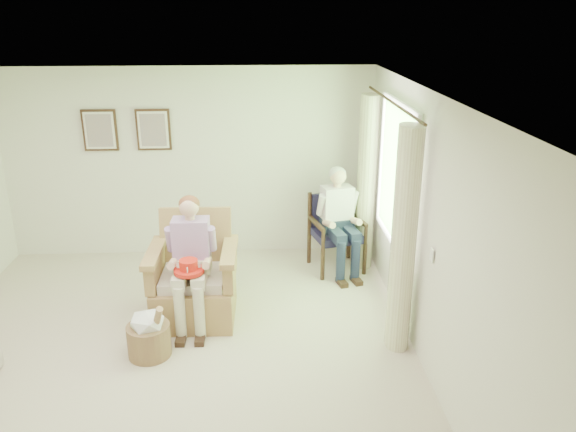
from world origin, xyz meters
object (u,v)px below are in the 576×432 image
at_px(red_hat, 189,268).
at_px(hatbox, 149,333).
at_px(wicker_armchair, 195,286).
at_px(person_dark, 338,214).
at_px(wood_armchair, 336,228).
at_px(person_wicker, 191,253).

xyz_separation_m(red_hat, hatbox, (-0.38, -0.41, -0.51)).
bearing_deg(wicker_armchair, person_dark, 32.32).
relative_size(wood_armchair, hatbox, 1.55).
distance_m(person_wicker, person_dark, 2.14).
xyz_separation_m(wicker_armchair, wood_armchair, (1.75, 1.23, 0.17)).
relative_size(wicker_armchair, hatbox, 1.86).
bearing_deg(red_hat, wicker_armchair, 89.25).
xyz_separation_m(wicker_armchair, red_hat, (-0.00, -0.35, 0.39)).
xyz_separation_m(person_dark, red_hat, (-1.76, -1.42, -0.05)).
height_order(wood_armchair, hatbox, wood_armchair).
height_order(wood_armchair, person_wicker, person_wicker).
bearing_deg(person_dark, person_wicker, -158.68).
xyz_separation_m(wicker_armchair, person_wicker, (0.00, -0.15, 0.47)).
height_order(person_wicker, person_dark, person_wicker).
bearing_deg(person_dark, wicker_armchair, -162.21).
bearing_deg(person_dark, red_hat, -154.58).
relative_size(person_wicker, person_dark, 1.03).
bearing_deg(red_hat, person_dark, 38.92).
height_order(wood_armchair, person_dark, person_dark).
bearing_deg(hatbox, wicker_armchair, 63.26).
relative_size(wicker_armchair, person_wicker, 0.83).
relative_size(wicker_armchair, red_hat, 3.73).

